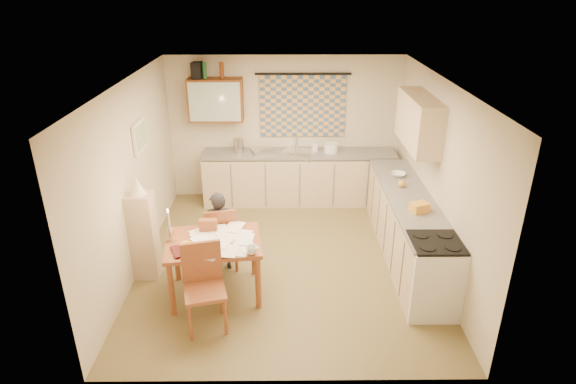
{
  "coord_description": "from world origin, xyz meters",
  "views": [
    {
      "loc": [
        -0.02,
        -5.84,
        3.64
      ],
      "look_at": [
        0.03,
        0.2,
        0.95
      ],
      "focal_mm": 30.0,
      "sensor_mm": 36.0,
      "label": 1
    }
  ],
  "objects_px": {
    "person": "(219,232)",
    "shelf_stand": "(144,236)",
    "counter_right": "(407,227)",
    "dining_table": "(215,267)",
    "counter_back": "(299,178)",
    "stove": "(432,276)",
    "chair_far": "(222,248)"
  },
  "relations": [
    {
      "from": "chair_far",
      "to": "shelf_stand",
      "type": "xyz_separation_m",
      "value": [
        -0.97,
        -0.19,
        0.31
      ]
    },
    {
      "from": "counter_back",
      "to": "dining_table",
      "type": "relative_size",
      "value": 2.7
    },
    {
      "from": "dining_table",
      "to": "chair_far",
      "type": "distance_m",
      "value": 0.61
    },
    {
      "from": "counter_back",
      "to": "stove",
      "type": "height_order",
      "value": "stove"
    },
    {
      "from": "person",
      "to": "shelf_stand",
      "type": "bearing_deg",
      "value": -5.22
    },
    {
      "from": "dining_table",
      "to": "shelf_stand",
      "type": "xyz_separation_m",
      "value": [
        -0.96,
        0.41,
        0.21
      ]
    },
    {
      "from": "counter_back",
      "to": "stove",
      "type": "bearing_deg",
      "value": -64.66
    },
    {
      "from": "shelf_stand",
      "to": "person",
      "type": "bearing_deg",
      "value": 9.22
    },
    {
      "from": "counter_back",
      "to": "counter_right",
      "type": "bearing_deg",
      "value": -51.78
    },
    {
      "from": "counter_right",
      "to": "chair_far",
      "type": "bearing_deg",
      "value": -173.88
    },
    {
      "from": "counter_back",
      "to": "stove",
      "type": "distance_m",
      "value": 3.41
    },
    {
      "from": "counter_right",
      "to": "shelf_stand",
      "type": "height_order",
      "value": "shelf_stand"
    },
    {
      "from": "stove",
      "to": "chair_far",
      "type": "bearing_deg",
      "value": 159.71
    },
    {
      "from": "dining_table",
      "to": "chair_far",
      "type": "xyz_separation_m",
      "value": [
        0.0,
        0.61,
        -0.09
      ]
    },
    {
      "from": "stove",
      "to": "chair_far",
      "type": "relative_size",
      "value": 1.0
    },
    {
      "from": "person",
      "to": "dining_table",
      "type": "bearing_deg",
      "value": 77.02
    },
    {
      "from": "dining_table",
      "to": "stove",
      "type": "bearing_deg",
      "value": -14.8
    },
    {
      "from": "counter_right",
      "to": "chair_far",
      "type": "relative_size",
      "value": 3.17
    },
    {
      "from": "counter_back",
      "to": "stove",
      "type": "xyz_separation_m",
      "value": [
        1.46,
        -3.08,
        0.01
      ]
    },
    {
      "from": "counter_back",
      "to": "person",
      "type": "distance_m",
      "value": 2.45
    },
    {
      "from": "counter_right",
      "to": "chair_far",
      "type": "distance_m",
      "value": 2.59
    },
    {
      "from": "counter_right",
      "to": "dining_table",
      "type": "distance_m",
      "value": 2.72
    },
    {
      "from": "dining_table",
      "to": "chair_far",
      "type": "relative_size",
      "value": 1.31
    },
    {
      "from": "counter_right",
      "to": "shelf_stand",
      "type": "relative_size",
      "value": 2.48
    },
    {
      "from": "counter_right",
      "to": "person",
      "type": "xyz_separation_m",
      "value": [
        -2.59,
        -0.32,
        0.12
      ]
    },
    {
      "from": "dining_table",
      "to": "person",
      "type": "bearing_deg",
      "value": 84.29
    },
    {
      "from": "stove",
      "to": "dining_table",
      "type": "height_order",
      "value": "stove"
    },
    {
      "from": "counter_right",
      "to": "chair_far",
      "type": "height_order",
      "value": "chair_far"
    },
    {
      "from": "dining_table",
      "to": "shelf_stand",
      "type": "relative_size",
      "value": 1.03
    },
    {
      "from": "stove",
      "to": "chair_far",
      "type": "xyz_separation_m",
      "value": [
        -2.57,
        0.95,
        -0.17
      ]
    },
    {
      "from": "person",
      "to": "shelf_stand",
      "type": "relative_size",
      "value": 0.96
    },
    {
      "from": "dining_table",
      "to": "chair_far",
      "type": "height_order",
      "value": "chair_far"
    }
  ]
}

